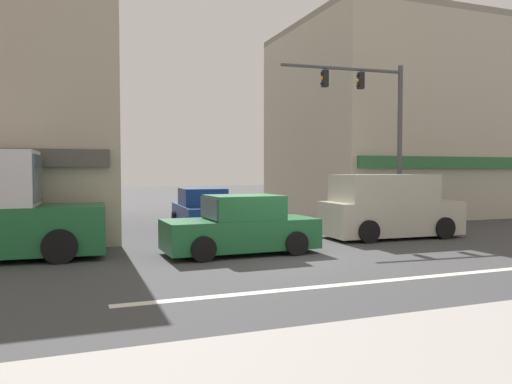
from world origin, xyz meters
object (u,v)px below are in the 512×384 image
object	(u,v)px
sedan_crossing_rightbound	(241,227)
van_crossing_leftbound	(389,208)
traffic_light_mast	(377,119)
sedan_approaching_near	(202,211)

from	to	relation	value
sedan_crossing_rightbound	van_crossing_leftbound	distance (m)	5.82
traffic_light_mast	sedan_crossing_rightbound	size ratio (longest dim) A/B	1.50
sedan_crossing_rightbound	sedan_approaching_near	bearing A→B (deg)	86.00
sedan_crossing_rightbound	van_crossing_leftbound	xyz separation A→B (m)	(5.67, 1.27, 0.29)
traffic_light_mast	van_crossing_leftbound	bearing A→B (deg)	-113.45
sedan_crossing_rightbound	traffic_light_mast	bearing A→B (deg)	26.11
traffic_light_mast	van_crossing_leftbound	xyz separation A→B (m)	(-0.83, -1.91, -3.17)
traffic_light_mast	van_crossing_leftbound	distance (m)	3.80
traffic_light_mast	sedan_crossing_rightbound	world-z (taller)	traffic_light_mast
sedan_approaching_near	traffic_light_mast	bearing A→B (deg)	-21.47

